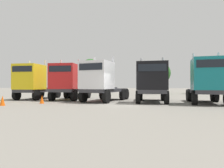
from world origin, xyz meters
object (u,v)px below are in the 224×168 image
semi_truck_white (101,81)px  semi_truck_black (152,82)px  semi_truck_teal (207,80)px  traffic_cone_near (42,100)px  semi_truck_red (68,82)px  traffic_cone_mid (2,101)px  semi_truck_yellow (33,81)px

semi_truck_white → semi_truck_black: (4.48, 0.48, -0.05)m
semi_truck_black → semi_truck_teal: (4.30, 0.04, 0.07)m
semi_truck_white → traffic_cone_near: (-3.93, -3.07, -1.51)m
semi_truck_red → semi_truck_white: (3.82, -0.72, 0.01)m
semi_truck_red → semi_truck_black: size_ratio=1.01×
semi_truck_black → traffic_cone_mid: semi_truck_black is taller
semi_truck_yellow → semi_truck_white: 7.80m
semi_truck_yellow → semi_truck_black: 12.27m
semi_truck_teal → traffic_cone_near: size_ratio=9.34×
semi_truck_yellow → traffic_cone_mid: (2.23, -5.81, -1.51)m
semi_truck_red → semi_truck_black: semi_truck_red is taller
semi_truck_white → traffic_cone_mid: (-5.56, -5.36, -1.47)m
semi_truck_black → traffic_cone_mid: bearing=-66.8°
semi_truck_yellow → semi_truck_red: 3.98m
semi_truck_white → traffic_cone_near: bearing=-47.7°
semi_truck_white → semi_truck_black: size_ratio=1.05×
semi_truck_black → traffic_cone_near: semi_truck_black is taller
semi_truck_yellow → semi_truck_teal: semi_truck_yellow is taller
semi_truck_red → traffic_cone_near: semi_truck_red is taller
semi_truck_black → traffic_cone_mid: (-10.04, -5.84, -1.42)m
semi_truck_red → traffic_cone_near: size_ratio=9.82×
semi_truck_black → traffic_cone_near: 9.24m
semi_truck_white → semi_truck_teal: bearing=97.7°
semi_truck_red → semi_truck_black: 8.30m
semi_truck_black → traffic_cone_mid: 11.70m
semi_truck_yellow → semi_truck_teal: 16.57m
semi_truck_yellow → semi_truck_black: (12.26, 0.04, -0.09)m
semi_truck_black → semi_truck_white: bearing=-90.9°
semi_truck_black → traffic_cone_mid: size_ratio=8.48×
semi_truck_red → semi_truck_black: bearing=79.2°
semi_truck_white → traffic_cone_mid: semi_truck_white is taller
traffic_cone_near → traffic_cone_mid: size_ratio=0.87×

